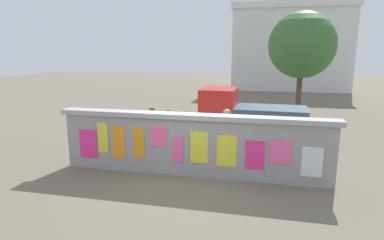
# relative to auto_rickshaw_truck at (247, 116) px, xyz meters

# --- Properties ---
(ground) EXTENTS (60.00, 60.00, 0.00)m
(ground) POSITION_rel_auto_rickshaw_truck_xyz_m (-1.16, 4.41, -0.90)
(ground) COLOR #6B6051
(poster_wall) EXTENTS (7.08, 0.42, 1.60)m
(poster_wall) POSITION_rel_auto_rickshaw_truck_xyz_m (-1.16, -3.59, -0.08)
(poster_wall) COLOR gray
(poster_wall) RESTS_ON ground
(auto_rickshaw_truck) EXTENTS (3.66, 1.64, 1.85)m
(auto_rickshaw_truck) POSITION_rel_auto_rickshaw_truck_xyz_m (0.00, 0.00, 0.00)
(auto_rickshaw_truck) COLOR black
(auto_rickshaw_truck) RESTS_ON ground
(motorcycle) EXTENTS (1.89, 0.57, 0.87)m
(motorcycle) POSITION_rel_auto_rickshaw_truck_xyz_m (-3.44, -2.25, -0.44)
(motorcycle) COLOR black
(motorcycle) RESTS_ON ground
(bicycle_near) EXTENTS (1.71, 0.44, 0.95)m
(bicycle_near) POSITION_rel_auto_rickshaw_truck_xyz_m (-3.53, 0.45, -0.54)
(bicycle_near) COLOR black
(bicycle_near) RESTS_ON ground
(person_walking) EXTENTS (0.40, 0.40, 1.62)m
(person_walking) POSITION_rel_auto_rickshaw_truck_xyz_m (-0.39, -2.77, 0.09)
(person_walking) COLOR #338CBF
(person_walking) RESTS_ON ground
(tree_roadside) EXTENTS (3.38, 3.38, 5.13)m
(tree_roadside) POSITION_rel_auto_rickshaw_truck_xyz_m (2.29, 6.47, 2.53)
(tree_roadside) COLOR brown
(tree_roadside) RESTS_ON ground
(building_background) EXTENTS (9.39, 4.86, 6.84)m
(building_background) POSITION_rel_auto_rickshaw_truck_xyz_m (2.37, 17.35, 2.54)
(building_background) COLOR silver
(building_background) RESTS_ON ground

